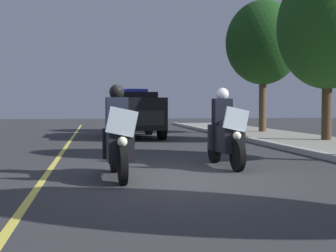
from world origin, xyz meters
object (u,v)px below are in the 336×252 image
at_px(police_motorcycle_lead_right, 225,135).
at_px(tree_far_back, 328,27).
at_px(police_suv, 134,112).
at_px(police_motorcycle_lead_left, 118,140).
at_px(tree_behind_suv, 263,43).

xyz_separation_m(police_motorcycle_lead_right, tree_far_back, (-5.73, 5.50, 3.46)).
height_order(police_suv, tree_far_back, tree_far_back).
height_order(police_motorcycle_lead_left, tree_behind_suv, tree_behind_suv).
bearing_deg(tree_far_back, tree_behind_suv, -177.03).
bearing_deg(police_motorcycle_lead_right, police_suv, -173.22).
relative_size(tree_far_back, tree_behind_suv, 1.01).
xyz_separation_m(police_suv, tree_far_back, (3.91, 6.64, 3.10)).
bearing_deg(police_suv, tree_behind_suv, 104.49).
distance_m(tree_far_back, tree_behind_suv, 5.56).
bearing_deg(police_motorcycle_lead_right, police_motorcycle_lead_left, -63.70).
height_order(police_suv, tree_behind_suv, tree_behind_suv).
distance_m(police_motorcycle_lead_left, police_suv, 10.89).
relative_size(police_motorcycle_lead_left, police_suv, 0.43).
distance_m(police_suv, tree_behind_suv, 7.34).
relative_size(police_motorcycle_lead_left, tree_behind_suv, 0.34).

